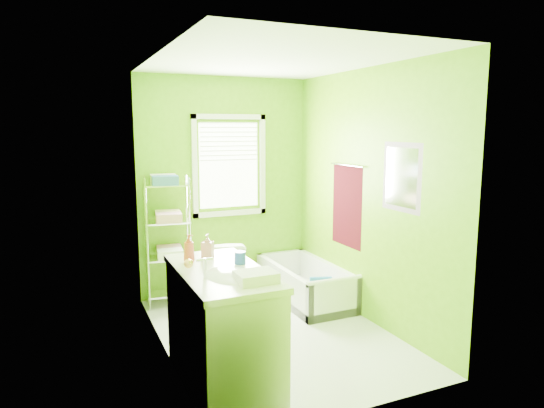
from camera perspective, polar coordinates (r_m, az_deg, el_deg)
name	(u,v)px	position (r m, az deg, el deg)	size (l,w,h in m)	color
ground	(274,333)	(4.93, 0.24, -14.97)	(2.90, 2.90, 0.00)	silver
room_envelope	(274,177)	(4.53, 0.25, 3.22)	(2.14, 2.94, 2.62)	#5D9B07
window	(229,160)	(5.87, -5.04, 5.15)	(0.92, 0.05, 1.22)	white
door	(195,276)	(3.37, -9.03, -8.40)	(0.09, 0.80, 2.00)	white
right_wall_decor	(367,195)	(5.05, 11.11, 1.06)	(0.04, 1.48, 1.17)	#3B060D
bathtub	(306,288)	(5.76, 4.05, -9.87)	(0.65, 1.39, 0.45)	white
toilet	(225,270)	(5.72, -5.54, -7.71)	(0.41, 0.71, 0.73)	white
vanity	(223,324)	(3.90, -5.83, -13.84)	(0.63, 1.23, 1.16)	white
wire_shelf_unit	(169,227)	(5.54, -12.03, -2.67)	(0.53, 0.42, 1.49)	silver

